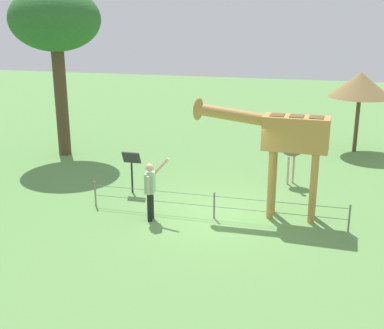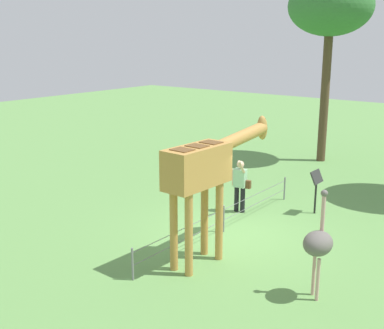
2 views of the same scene
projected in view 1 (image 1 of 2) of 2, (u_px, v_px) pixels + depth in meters
ground_plane at (216, 215)px, 13.78m from camera, size 60.00×60.00×0.00m
giraffe at (284, 138)px, 13.07m from camera, size 3.69×0.77×3.18m
visitor at (150, 188)px, 13.21m from camera, size 0.63×0.58×1.71m
ostrich at (292, 149)px, 15.96m from camera, size 0.70×0.56×2.25m
shade_hut_far at (360, 85)px, 19.30m from camera, size 2.45×2.45×3.15m
tree_east at (55, 22)px, 18.25m from camera, size 3.34×3.34×6.30m
info_sign at (132, 163)px, 15.22m from camera, size 0.56×0.21×1.32m
wire_fence at (214, 204)px, 13.44m from camera, size 7.05×0.05×0.75m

